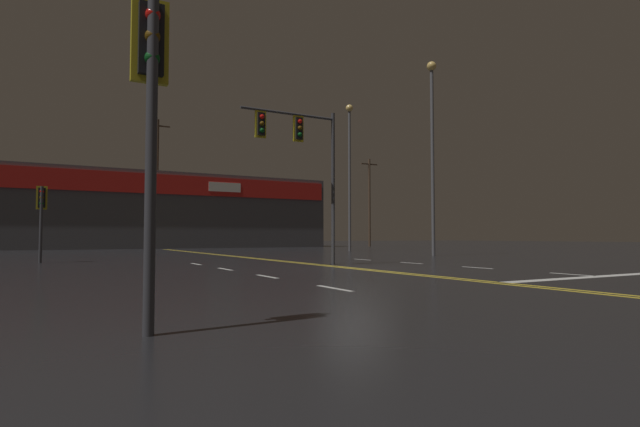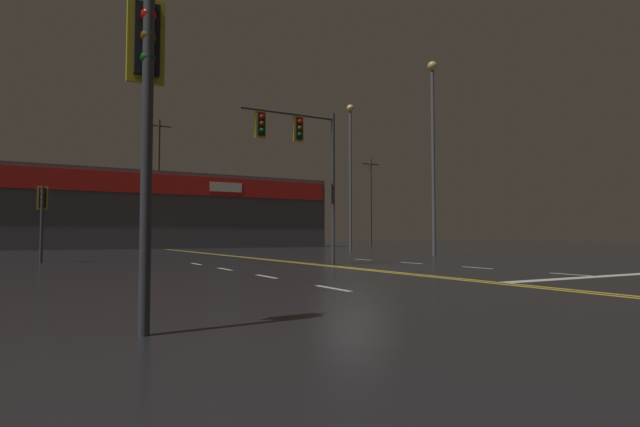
% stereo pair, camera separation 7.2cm
% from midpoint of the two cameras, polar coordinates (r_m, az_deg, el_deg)
% --- Properties ---
extents(ground_plane, '(200.00, 200.00, 0.00)m').
position_cam_midpoint_polar(ground_plane, '(17.36, 3.79, -6.28)').
color(ground_plane, black).
extents(road_markings, '(11.95, 60.00, 0.01)m').
position_cam_midpoint_polar(road_markings, '(16.89, 7.58, -6.35)').
color(road_markings, gold).
rests_on(road_markings, ground).
extents(traffic_signal_median, '(3.93, 0.36, 5.99)m').
position_cam_midpoint_polar(traffic_signal_median, '(19.13, -2.59, 7.76)').
color(traffic_signal_median, '#38383D').
rests_on(traffic_signal_median, ground).
extents(traffic_signal_corner_northwest, '(0.42, 0.36, 3.24)m').
position_cam_midpoint_polar(traffic_signal_corner_northwest, '(24.11, -29.30, 0.71)').
color(traffic_signal_corner_northwest, '#38383D').
rests_on(traffic_signal_corner_northwest, ground).
extents(traffic_signal_corner_southwest, '(0.42, 0.36, 3.87)m').
position_cam_midpoint_polar(traffic_signal_corner_southwest, '(6.23, -19.12, 13.78)').
color(traffic_signal_corner_southwest, '#38383D').
rests_on(traffic_signal_corner_southwest, ground).
extents(streetlight_near_right, '(0.56, 0.56, 11.38)m').
position_cam_midpoint_polar(streetlight_near_right, '(38.85, 3.34, 6.19)').
color(streetlight_near_right, '#59595E').
rests_on(streetlight_near_right, ground).
extents(streetlight_median_approach, '(0.56, 0.56, 11.47)m').
position_cam_midpoint_polar(streetlight_median_approach, '(30.41, 12.64, 8.84)').
color(streetlight_median_approach, '#59595E').
rests_on(streetlight_median_approach, ground).
extents(building_backdrop, '(34.25, 10.23, 7.16)m').
position_cam_midpoint_polar(building_backdrop, '(52.65, -18.88, 0.19)').
color(building_backdrop, '#4C4C51').
rests_on(building_backdrop, ground).
extents(utility_pole_row, '(47.36, 0.26, 11.91)m').
position_cam_midpoint_polar(utility_pole_row, '(48.27, -16.95, 2.66)').
color(utility_pole_row, '#4C3828').
rests_on(utility_pole_row, ground).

